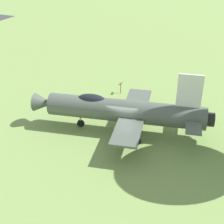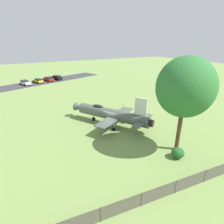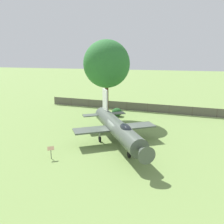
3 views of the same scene
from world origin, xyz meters
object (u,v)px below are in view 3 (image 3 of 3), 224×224
object	(u,v)px
display_jet	(118,128)
shade_tree	(107,64)
shrub_near_fence	(117,112)
info_plaque	(51,150)

from	to	relation	value
display_jet	shade_tree	size ratio (longest dim) A/B	1.16
display_jet	shade_tree	world-z (taller)	shade_tree
shrub_near_fence	info_plaque	xyz separation A→B (m)	(2.84, 16.21, 0.23)
shrub_near_fence	info_plaque	bearing A→B (deg)	80.08
shrub_near_fence	info_plaque	distance (m)	16.46
display_jet	info_plaque	xyz separation A→B (m)	(5.41, 4.66, -1.04)
shade_tree	shrub_near_fence	xyz separation A→B (m)	(-1.26, -1.30, -7.29)
display_jet	shrub_near_fence	distance (m)	11.90
shade_tree	shrub_near_fence	size ratio (longest dim) A/B	7.36
display_jet	shade_tree	bearing A→B (deg)	170.18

